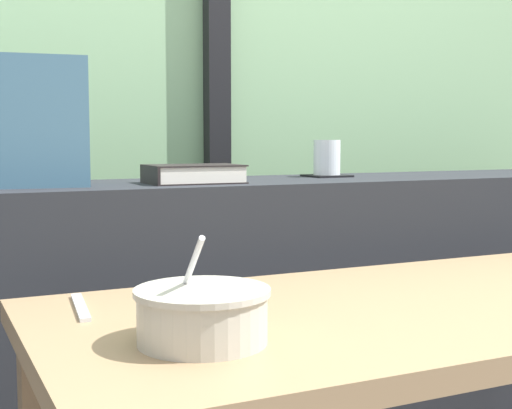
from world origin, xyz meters
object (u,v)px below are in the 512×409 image
Objects in this scene: breakfast_table at (432,370)px; throw_pillow at (4,122)px; coaster_square at (327,176)px; closed_book at (193,174)px; soup_bowl at (202,315)px; juice_glass at (327,159)px; fork_utensil at (80,307)px.

throw_pillow is at bearing 134.48° from breakfast_table.
coaster_square is 0.49× the size of closed_book.
coaster_square is 0.97m from soup_bowl.
breakfast_table is at bearing -45.52° from throw_pillow.
soup_bowl is at bearing -76.90° from throw_pillow.
juice_glass is 0.43× the size of closed_book.
juice_glass reaches higher than fork_utensil.
coaster_square is at bearing 13.26° from closed_book.
coaster_square is at bearing 49.70° from soup_bowl.
coaster_square is 0.88m from fork_utensil.
soup_bowl is (-0.22, -0.64, -0.15)m from closed_book.
juice_glass reaches higher than breakfast_table.
juice_glass is at bearing 40.41° from fork_utensil.
juice_glass is 0.78m from throw_pillow.
throw_pillow is at bearing -176.49° from juice_glass.
juice_glass is 0.52× the size of fork_utensil.
breakfast_table is 0.73m from coaster_square.
breakfast_table is 7.19× the size of soup_bowl.
closed_book is at bearing 110.53° from breakfast_table.
closed_book is at bearing -6.73° from throw_pillow.
coaster_square is at bearing 0.00° from juice_glass.
breakfast_table is 0.94m from throw_pillow.
coaster_square is at bearing 40.41° from fork_utensil.
fork_utensil is (-0.54, 0.17, 0.12)m from breakfast_table.
closed_book reaches higher than coaster_square.
closed_book reaches higher than breakfast_table.
soup_bowl is at bearing -60.92° from fork_utensil.
throw_pillow is 1.88× the size of fork_utensil.
coaster_square is 0.31× the size of throw_pillow.
coaster_square is 0.79m from throw_pillow.
juice_glass is 0.89m from fork_utensil.
closed_book is 0.54m from fork_utensil.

